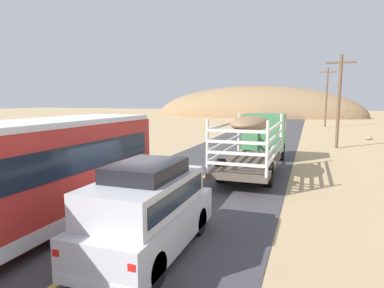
{
  "coord_description": "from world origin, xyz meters",
  "views": [
    {
      "loc": [
        4.78,
        -8.08,
        3.81
      ],
      "look_at": [
        0.0,
        5.32,
        1.89
      ],
      "focal_mm": 30.74,
      "sensor_mm": 36.0,
      "label": 1
    }
  ],
  "objects_px": {
    "livestock_truck": "(260,135)",
    "suv_near": "(147,209)",
    "bus": "(22,177)",
    "boulder_near_shoulder": "(369,138)",
    "power_pole_mid": "(339,98)",
    "power_pole_far": "(327,96)"
  },
  "relations": [
    {
      "from": "livestock_truck",
      "to": "suv_near",
      "type": "bearing_deg",
      "value": -94.82
    },
    {
      "from": "bus",
      "to": "boulder_near_shoulder",
      "type": "relative_size",
      "value": 16.23
    },
    {
      "from": "livestock_truck",
      "to": "power_pole_mid",
      "type": "relative_size",
      "value": 1.34
    },
    {
      "from": "power_pole_far",
      "to": "suv_near",
      "type": "bearing_deg",
      "value": -97.67
    },
    {
      "from": "power_pole_mid",
      "to": "boulder_near_shoulder",
      "type": "distance_m",
      "value": 8.52
    },
    {
      "from": "livestock_truck",
      "to": "bus",
      "type": "height_order",
      "value": "bus"
    },
    {
      "from": "suv_near",
      "to": "bus",
      "type": "bearing_deg",
      "value": -173.66
    },
    {
      "from": "suv_near",
      "to": "power_pole_far",
      "type": "height_order",
      "value": "power_pole_far"
    },
    {
      "from": "boulder_near_shoulder",
      "to": "bus",
      "type": "bearing_deg",
      "value": -113.94
    },
    {
      "from": "livestock_truck",
      "to": "boulder_near_shoulder",
      "type": "xyz_separation_m",
      "value": [
        8.11,
        16.1,
        -1.6
      ]
    },
    {
      "from": "livestock_truck",
      "to": "boulder_near_shoulder",
      "type": "bearing_deg",
      "value": 63.28
    },
    {
      "from": "suv_near",
      "to": "livestock_truck",
      "type": "height_order",
      "value": "livestock_truck"
    },
    {
      "from": "bus",
      "to": "power_pole_mid",
      "type": "xyz_separation_m",
      "value": [
        9.3,
        21.58,
        2.16
      ]
    },
    {
      "from": "suv_near",
      "to": "boulder_near_shoulder",
      "type": "relative_size",
      "value": 7.5
    },
    {
      "from": "bus",
      "to": "livestock_truck",
      "type": "bearing_deg",
      "value": 69.85
    },
    {
      "from": "bus",
      "to": "power_pole_mid",
      "type": "height_order",
      "value": "power_pole_mid"
    },
    {
      "from": "power_pole_far",
      "to": "livestock_truck",
      "type": "bearing_deg",
      "value": -98.77
    },
    {
      "from": "boulder_near_shoulder",
      "to": "livestock_truck",
      "type": "bearing_deg",
      "value": -116.72
    },
    {
      "from": "bus",
      "to": "power_pole_far",
      "type": "bearing_deg",
      "value": 77.86
    },
    {
      "from": "power_pole_mid",
      "to": "livestock_truck",
      "type": "bearing_deg",
      "value": -117.36
    },
    {
      "from": "suv_near",
      "to": "livestock_truck",
      "type": "relative_size",
      "value": 0.48
    },
    {
      "from": "livestock_truck",
      "to": "bus",
      "type": "distance_m",
      "value": 13.18
    }
  ]
}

